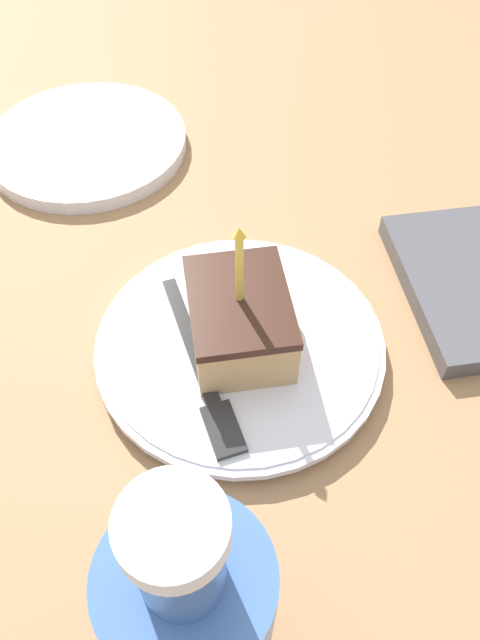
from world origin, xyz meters
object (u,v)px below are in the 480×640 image
fork (202,372)px  bottle (195,624)px  side_plate (87,143)px  cake_slice (239,319)px  plate (240,346)px

fork → bottle: (-0.02, -0.20, 0.08)m
fork → side_plate: size_ratio=0.81×
fork → cake_slice: bearing=40.2°
cake_slice → bottle: 0.24m
plate → cake_slice: (-0.00, 0.00, 0.04)m
plate → side_plate: bearing=112.4°
cake_slice → side_plate: (-0.13, 0.31, -0.04)m
cake_slice → side_plate: 0.34m
cake_slice → fork: cake_slice is taller
plate → side_plate: plate is taller
fork → bottle: bearing=-96.8°
plate → fork: size_ratio=1.35×
bottle → side_plate: size_ratio=1.05×
plate → fork: bearing=-140.6°
plate → bottle: (-0.06, -0.23, 0.09)m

